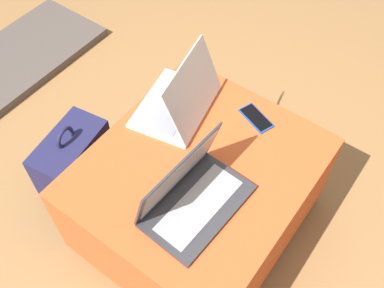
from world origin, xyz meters
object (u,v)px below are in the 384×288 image
laptop_near (191,195)px  backpack (75,169)px  cell_phone (256,118)px  laptop_far (181,101)px

laptop_near → backpack: bearing=97.5°
cell_phone → backpack: size_ratio=0.33×
laptop_near → cell_phone: bearing=5.3°
backpack → laptop_near: bearing=85.3°
backpack → laptop_far: bearing=130.0°
laptop_near → cell_phone: laptop_near is taller
laptop_near → backpack: (-0.04, 0.58, -0.32)m
laptop_near → backpack: 0.66m
laptop_far → backpack: 0.56m
laptop_far → cell_phone: bearing=105.4°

